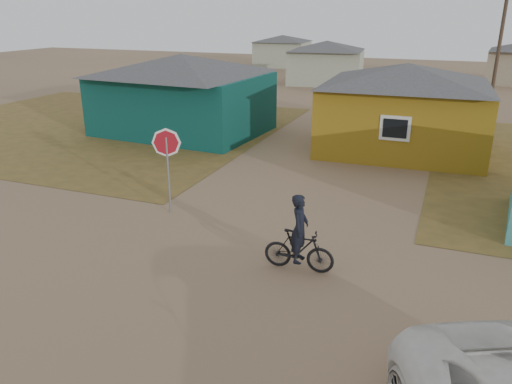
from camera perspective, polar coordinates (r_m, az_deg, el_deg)
ground at (r=11.87m, az=-3.96°, el=-10.79°), size 120.00×120.00×0.00m
grass_nw at (r=29.48m, az=-18.11°, el=7.25°), size 20.00×18.00×0.00m
house_teal at (r=26.41m, az=-8.40°, el=11.16°), size 8.93×7.08×4.00m
house_yellow at (r=23.60m, az=16.56°, el=9.36°), size 7.72×6.76×3.90m
house_pale_west at (r=44.61m, az=8.03°, el=14.53°), size 7.04×6.15×3.60m
house_pale_north at (r=58.33m, az=3.03°, el=15.88°), size 6.28×5.81×3.40m
utility_pole_near at (r=31.29m, az=26.02°, el=14.64°), size 1.40×0.20×8.00m
utility_pole_far at (r=47.30m, az=26.16°, el=15.85°), size 1.40×0.20×8.00m
stop_sign at (r=15.52m, az=-10.14°, el=4.51°), size 0.89×0.07×2.74m
cyclist at (r=12.29m, az=4.95°, el=-5.84°), size 1.78×0.65×1.99m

